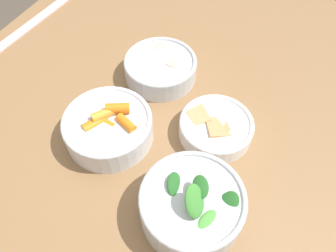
{
  "coord_description": "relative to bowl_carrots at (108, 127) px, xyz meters",
  "views": [
    {
      "loc": [
        -0.39,
        -0.21,
        1.31
      ],
      "look_at": [
        -0.04,
        -0.04,
        0.79
      ],
      "focal_mm": 35.0,
      "sensor_mm": 36.0,
      "label": 1
    }
  ],
  "objects": [
    {
      "name": "bowl_beans_hotdog",
      "position": [
        0.2,
        -0.02,
        -0.01
      ],
      "size": [
        0.16,
        0.16,
        0.05
      ],
      "color": "silver",
      "rests_on": "dining_table"
    },
    {
      "name": "ground_plane",
      "position": [
        0.1,
        -0.06,
        -0.79
      ],
      "size": [
        10.0,
        10.0,
        0.0
      ],
      "primitive_type": "plane",
      "color": "#4C4238"
    },
    {
      "name": "bowl_carrots",
      "position": [
        0.0,
        0.0,
        0.0
      ],
      "size": [
        0.17,
        0.17,
        0.07
      ],
      "color": "silver",
      "rests_on": "dining_table"
    },
    {
      "name": "bowl_greens",
      "position": [
        -0.08,
        -0.21,
        0.01
      ],
      "size": [
        0.18,
        0.17,
        0.11
      ],
      "color": "silver",
      "rests_on": "dining_table"
    },
    {
      "name": "bowl_cookies",
      "position": [
        0.1,
        -0.19,
        -0.01
      ],
      "size": [
        0.15,
        0.15,
        0.05
      ],
      "color": "white",
      "rests_on": "dining_table"
    },
    {
      "name": "ruler",
      "position": [
        0.25,
        0.38,
        -0.03
      ],
      "size": [
        0.33,
        0.05,
        0.0
      ],
      "color": "#EFB7C6",
      "rests_on": "dining_table"
    },
    {
      "name": "dining_table",
      "position": [
        0.1,
        -0.06,
        -0.14
      ],
      "size": [
        1.19,
        1.01,
        0.76
      ],
      "color": "olive",
      "rests_on": "ground_plane"
    }
  ]
}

